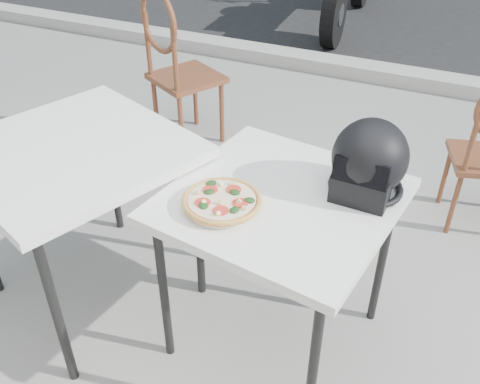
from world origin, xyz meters
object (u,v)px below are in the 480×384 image
at_px(pizza, 222,201).
at_px(helmet, 369,162).
at_px(cafe_chair_side, 175,61).
at_px(plate, 222,205).
at_px(cafe_table_side, 74,162).
at_px(cafe_table_main, 280,211).

height_order(pizza, helmet, helmet).
xyz_separation_m(pizza, cafe_chair_side, (-1.10, 1.52, -0.19)).
bearing_deg(plate, pizza, 66.67).
bearing_deg(plate, cafe_table_side, 175.88).
relative_size(plate, cafe_chair_side, 0.26).
bearing_deg(cafe_chair_side, plate, 153.77).
xyz_separation_m(plate, helmet, (0.45, 0.32, 0.12)).
bearing_deg(cafe_table_main, helmet, 30.89).
relative_size(pizza, cafe_chair_side, 0.30).
bearing_deg(cafe_table_main, cafe_table_side, -173.56).
distance_m(helmet, cafe_chair_side, 1.98).
bearing_deg(cafe_table_main, plate, -138.72).
bearing_deg(cafe_chair_side, cafe_table_side, 132.32).
bearing_deg(helmet, plate, -142.60).
distance_m(helmet, cafe_table_side, 1.21).
xyz_separation_m(pizza, helmet, (0.45, 0.32, 0.10)).
bearing_deg(pizza, cafe_table_side, 175.89).
relative_size(pizza, helmet, 1.07).
bearing_deg(plate, cafe_chair_side, 125.73).
distance_m(cafe_table_main, plate, 0.25).
bearing_deg(cafe_table_side, cafe_chair_side, 104.28).
xyz_separation_m(cafe_table_main, helmet, (0.28, 0.17, 0.20)).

